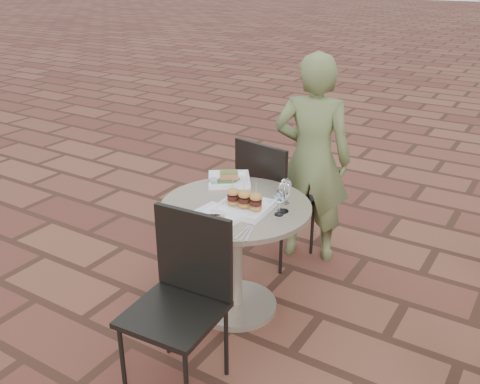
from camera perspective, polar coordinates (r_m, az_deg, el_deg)
The scene contains 13 objects.
ground at distance 3.36m, azimuth -1.13°, elevation -14.39°, with size 60.00×60.00×0.00m, color brown.
cafe_table at distance 3.27m, azimuth -0.45°, elevation -5.29°, with size 0.90×0.90×0.73m.
chair_far at distance 3.80m, azimuth 3.18°, elevation 0.03°, with size 0.51×0.51×0.93m.
chair_near at distance 2.74m, azimuth -6.08°, elevation -10.13°, with size 0.47×0.47×0.93m.
diner at distance 3.83m, azimuth 7.69°, elevation 3.43°, with size 0.55×0.36×1.52m, color #5F6B3B.
plate_salmon at distance 3.48m, azimuth -1.19°, elevation 1.41°, with size 0.37×0.37×0.07m.
plate_sliders at distance 3.08m, azimuth 0.47°, elevation -1.22°, with size 0.30×0.30×0.19m.
plate_tuna at distance 2.98m, azimuth -2.74°, elevation -2.70°, with size 0.28×0.28×0.03m.
wine_glass_right at distance 3.01m, azimuth 4.23°, elevation -0.58°, with size 0.06×0.06×0.15m.
wine_glass_mid at distance 3.16m, azimuth 4.91°, elevation 0.69°, with size 0.07×0.07×0.16m.
wine_glass_far at distance 3.04m, azimuth 4.69°, elevation 0.12°, with size 0.08×0.08×0.18m.
steel_ramekin at distance 3.42m, azimuth -2.88°, elevation 1.04°, with size 0.06×0.06×0.05m, color silver.
cutlery_set at distance 2.84m, azimuth 0.59°, elevation -4.44°, with size 0.08×0.18×0.00m, color silver, non-canonical shape.
Camera 1 is at (1.45, -2.21, 2.06)m, focal length 40.00 mm.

